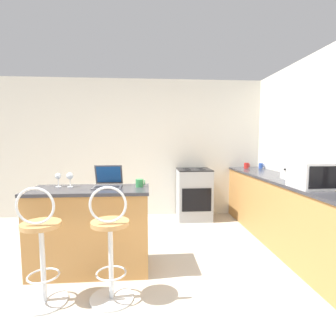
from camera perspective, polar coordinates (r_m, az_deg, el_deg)
ground_plane at (r=2.68m, az=-8.39°, el=-26.89°), size 20.00×20.00×0.00m
wall_back at (r=5.07m, az=-6.38°, el=4.25°), size 12.00×0.06×2.60m
breakfast_bar at (r=3.11m, az=-16.44°, el=-12.73°), size 1.30×0.57×0.93m
counter_right at (r=4.01m, az=24.32°, el=-8.79°), size 0.61×3.32×0.93m
bar_stool_near at (r=2.64m, az=-25.87°, el=-15.45°), size 0.40×0.40×1.07m
bar_stool_far at (r=2.49m, az=-12.45°, el=-16.29°), size 0.40×0.40×1.07m
laptop at (r=3.04m, az=-12.94°, el=-2.88°), size 0.31×0.31×0.24m
microwave at (r=3.32m, az=29.85°, el=-1.32°), size 0.51×0.40×0.29m
toaster at (r=3.87m, az=25.54°, el=-0.83°), size 0.23×0.28×0.20m
stove_range at (r=4.90m, az=5.64°, el=-5.64°), size 0.61×0.59×0.94m
mug_green at (r=2.98m, az=-6.15°, el=-3.26°), size 0.11×0.09×0.09m
mug_red at (r=5.13m, az=16.72°, el=0.51°), size 0.10×0.09×0.10m
wine_glass_tall at (r=3.20m, az=-22.82°, el=-1.78°), size 0.06×0.06×0.16m
mug_blue at (r=5.20m, az=19.58°, el=0.46°), size 0.09×0.07×0.10m
wine_glass_short at (r=3.14m, az=-20.59°, el=-1.74°), size 0.07×0.07×0.16m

